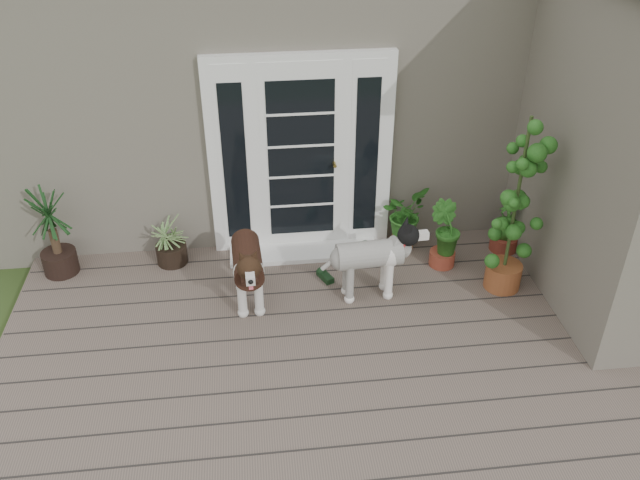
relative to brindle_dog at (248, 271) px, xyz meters
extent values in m
cube|color=#6B5B4C|center=(0.81, -1.21, -0.43)|extent=(6.20, 4.60, 0.12)
cube|color=#665E54|center=(0.81, 3.04, 1.06)|extent=(7.40, 4.00, 3.10)
cube|color=white|center=(0.61, 0.99, 0.70)|extent=(1.90, 0.14, 2.15)
cube|color=white|center=(0.61, 0.79, -0.35)|extent=(1.60, 0.40, 0.05)
imported|color=#1E661D|center=(1.70, 0.79, -0.05)|extent=(0.69, 0.69, 0.63)
imported|color=#1F4E16|center=(2.04, 0.42, -0.11)|extent=(0.50, 0.50, 0.53)
imported|color=#16501B|center=(2.80, 0.63, -0.13)|extent=(0.32, 0.32, 0.48)
camera|label=1|loc=(0.08, -5.22, 3.68)|focal=37.35mm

